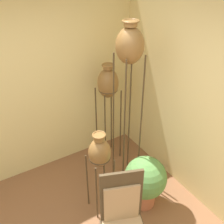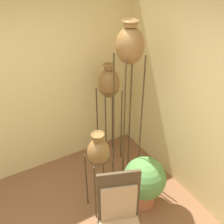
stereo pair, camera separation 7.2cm
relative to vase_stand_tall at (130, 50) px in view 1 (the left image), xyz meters
The scene contains 6 objects.
wall_back 1.68m from the vase_stand_tall, 145.14° to the left, with size 7.78×0.06×2.70m.
vase_stand_tall is the anchor object (origin of this frame).
vase_stand_medium 0.86m from the vase_stand_tall, 85.95° to the left, with size 0.30×0.30×1.58m.
vase_stand_short 1.22m from the vase_stand_tall, 153.10° to the right, with size 0.26×0.26×1.18m.
chair 1.79m from the vase_stand_tall, 125.64° to the right, with size 0.58×0.59×1.14m.
potted_plant 1.61m from the vase_stand_tall, 97.08° to the right, with size 0.54×0.54×0.73m.
Camera 1 is at (-0.37, -1.31, 2.88)m, focal length 42.00 mm.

